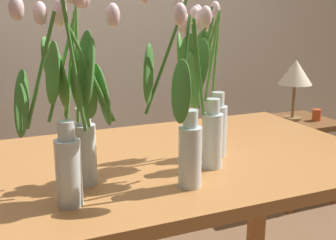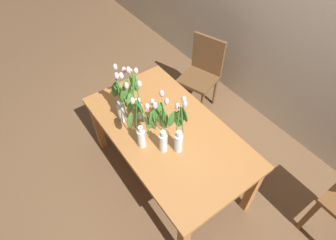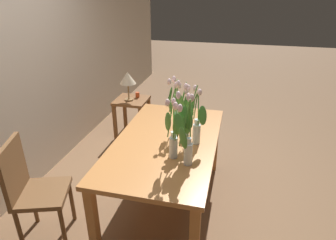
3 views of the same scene
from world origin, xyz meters
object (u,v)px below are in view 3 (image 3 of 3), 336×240
(tulip_vase_0, at_px, (185,116))
(dining_chair, at_px, (31,187))
(pillar_candle, at_px, (137,95))
(tulip_vase_1, at_px, (187,137))
(tulip_vase_4, at_px, (175,133))
(tulip_vase_2, at_px, (176,111))
(table_lamp, at_px, (128,79))
(dining_table, at_px, (166,149))
(tulip_vase_3, at_px, (194,119))
(side_table, at_px, (132,107))

(tulip_vase_0, bearing_deg, dining_chair, 124.09)
(tulip_vase_0, height_order, pillar_candle, tulip_vase_0)
(tulip_vase_1, height_order, tulip_vase_4, tulip_vase_4)
(tulip_vase_2, distance_m, table_lamp, 1.45)
(dining_table, height_order, tulip_vase_1, tulip_vase_1)
(tulip_vase_4, distance_m, dining_chair, 1.25)
(tulip_vase_0, distance_m, tulip_vase_2, 0.14)
(tulip_vase_4, distance_m, pillar_candle, 2.02)
(tulip_vase_1, height_order, dining_chair, tulip_vase_1)
(tulip_vase_1, bearing_deg, table_lamp, 34.05)
(dining_table, xyz_separation_m, tulip_vase_3, (0.01, -0.25, 0.32))
(tulip_vase_0, bearing_deg, pillar_candle, 34.64)
(tulip_vase_3, distance_m, side_table, 1.83)
(tulip_vase_1, distance_m, dining_chair, 1.33)
(dining_table, distance_m, side_table, 1.62)
(tulip_vase_3, relative_size, pillar_candle, 7.72)
(tulip_vase_1, relative_size, dining_chair, 0.61)
(dining_table, height_order, table_lamp, table_lamp)
(tulip_vase_3, bearing_deg, tulip_vase_2, 46.77)
(tulip_vase_2, distance_m, tulip_vase_4, 0.50)
(dining_table, height_order, tulip_vase_3, tulip_vase_3)
(tulip_vase_2, bearing_deg, tulip_vase_1, -158.58)
(dining_chair, bearing_deg, tulip_vase_2, -50.22)
(dining_table, bearing_deg, tulip_vase_3, -88.46)
(tulip_vase_0, bearing_deg, dining_table, 128.45)
(tulip_vase_0, relative_size, tulip_vase_1, 0.97)
(tulip_vase_0, height_order, tulip_vase_4, tulip_vase_4)
(tulip_vase_2, xyz_separation_m, table_lamp, (1.13, 0.91, -0.09))
(dining_chair, relative_size, side_table, 1.69)
(dining_table, relative_size, tulip_vase_1, 2.83)
(tulip_vase_2, xyz_separation_m, dining_chair, (-0.84, 1.01, -0.42))
(tulip_vase_4, height_order, table_lamp, tulip_vase_4)
(tulip_vase_1, height_order, tulip_vase_3, tulip_vase_3)
(tulip_vase_4, bearing_deg, tulip_vase_3, -20.01)
(tulip_vase_1, distance_m, side_table, 2.07)
(tulip_vase_2, height_order, tulip_vase_3, tulip_vase_3)
(tulip_vase_2, relative_size, tulip_vase_4, 0.93)
(tulip_vase_1, xyz_separation_m, tulip_vase_4, (0.02, 0.10, 0.00))
(tulip_vase_3, distance_m, tulip_vase_4, 0.31)
(tulip_vase_2, bearing_deg, tulip_vase_0, -130.41)
(tulip_vase_2, height_order, side_table, tulip_vase_2)
(tulip_vase_1, bearing_deg, dining_chair, 105.06)
(tulip_vase_4, xyz_separation_m, pillar_candle, (1.75, 0.93, -0.38))
(tulip_vase_0, height_order, tulip_vase_2, tulip_vase_0)
(tulip_vase_2, height_order, pillar_candle, tulip_vase_2)
(dining_table, distance_m, tulip_vase_3, 0.41)
(tulip_vase_2, xyz_separation_m, tulip_vase_3, (-0.20, -0.21, 0.02))
(side_table, bearing_deg, tulip_vase_3, -141.20)
(tulip_vase_0, height_order, dining_chair, tulip_vase_0)
(tulip_vase_1, relative_size, pillar_candle, 7.54)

